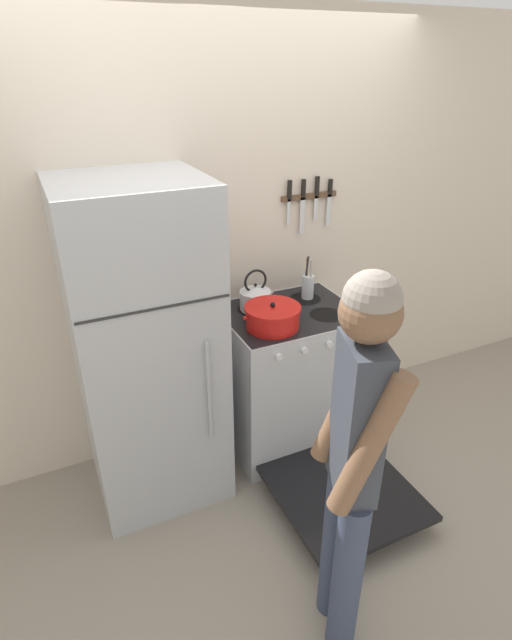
% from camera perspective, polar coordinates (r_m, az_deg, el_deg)
% --- Properties ---
extents(ground_plane, '(14.00, 14.00, 0.00)m').
position_cam_1_polar(ground_plane, '(3.61, -3.30, -11.33)').
color(ground_plane, gray).
extents(wall_back, '(10.00, 0.06, 2.55)m').
position_cam_1_polar(wall_back, '(3.01, -4.16, 8.32)').
color(wall_back, beige).
rests_on(wall_back, ground_plane).
extents(refrigerator, '(0.71, 0.70, 1.80)m').
position_cam_1_polar(refrigerator, '(2.71, -12.41, -3.43)').
color(refrigerator, '#B7BABF').
rests_on(refrigerator, ground_plane).
extents(stove_range, '(0.79, 1.38, 0.93)m').
position_cam_1_polar(stove_range, '(3.18, 3.94, -6.98)').
color(stove_range, silver).
rests_on(stove_range, ground_plane).
extents(dutch_oven_pot, '(0.35, 0.31, 0.15)m').
position_cam_1_polar(dutch_oven_pot, '(2.77, 1.90, 0.38)').
color(dutch_oven_pot, red).
rests_on(dutch_oven_pot, stove_range).
extents(tea_kettle, '(0.23, 0.19, 0.25)m').
position_cam_1_polar(tea_kettle, '(2.97, -0.03, 2.64)').
color(tea_kettle, silver).
rests_on(tea_kettle, stove_range).
extents(utensil_jar, '(0.08, 0.08, 0.27)m').
position_cam_1_polar(utensil_jar, '(3.13, 5.95, 3.92)').
color(utensil_jar, silver).
rests_on(utensil_jar, stove_range).
extents(person, '(0.35, 0.40, 1.71)m').
position_cam_1_polar(person, '(1.91, 11.05, -15.34)').
color(person, '#38425B').
rests_on(person, ground_plane).
extents(wall_knife_strip, '(0.38, 0.03, 0.35)m').
position_cam_1_polar(wall_knife_strip, '(3.14, 6.14, 13.89)').
color(wall_knife_strip, brown).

